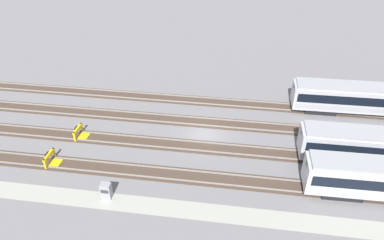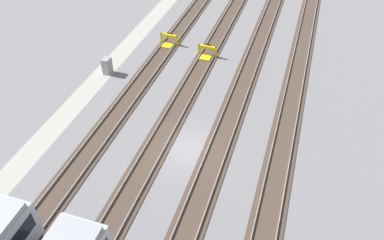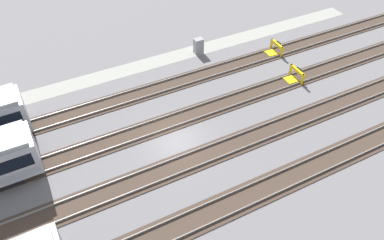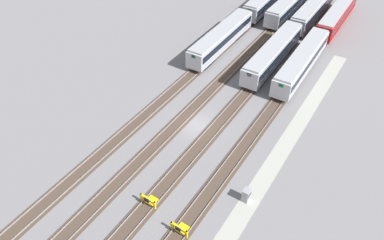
{
  "view_description": "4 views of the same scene",
  "coord_description": "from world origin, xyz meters",
  "views": [
    {
      "loc": [
        3.4,
        -33.0,
        24.7
      ],
      "look_at": [
        -1.33,
        0.0,
        1.8
      ],
      "focal_mm": 35.0,
      "sensor_mm": 36.0,
      "label": 1
    },
    {
      "loc": [
        19.09,
        6.65,
        20.31
      ],
      "look_at": [
        -1.33,
        0.0,
        1.8
      ],
      "focal_mm": 35.0,
      "sensor_mm": 36.0,
      "label": 2
    },
    {
      "loc": [
        8.22,
        18.69,
        21.35
      ],
      "look_at": [
        -1.33,
        0.0,
        1.8
      ],
      "focal_mm": 35.0,
      "sensor_mm": 36.0,
      "label": 3
    },
    {
      "loc": [
        -31.25,
        -18.91,
        32.18
      ],
      "look_at": [
        -1.33,
        0.0,
        1.8
      ],
      "focal_mm": 35.0,
      "sensor_mm": 36.0,
      "label": 4
    }
  ],
  "objects": [
    {
      "name": "ground_plane",
      "position": [
        0.0,
        0.0,
        0.0
      ],
      "size": [
        400.0,
        400.0,
        0.0
      ],
      "primitive_type": "plane",
      "color": "slate"
    },
    {
      "name": "service_walkway",
      "position": [
        0.0,
        -11.06,
        0.0
      ],
      "size": [
        54.0,
        2.0,
        0.01
      ],
      "primitive_type": "cube",
      "color": "#9E9E93",
      "rests_on": "ground"
    },
    {
      "name": "rail_track_nearest",
      "position": [
        0.0,
        -6.91,
        0.04
      ],
      "size": [
        90.0,
        2.23,
        0.21
      ],
      "color": "#47382D",
      "rests_on": "ground"
    },
    {
      "name": "rail_track_near_inner",
      "position": [
        0.0,
        -2.3,
        0.04
      ],
      "size": [
        90.0,
        2.24,
        0.21
      ],
      "color": "#47382D",
      "rests_on": "ground"
    },
    {
      "name": "rail_track_middle",
      "position": [
        0.0,
        2.3,
        0.04
      ],
      "size": [
        90.0,
        2.24,
        0.21
      ],
      "color": "#47382D",
      "rests_on": "ground"
    },
    {
      "name": "rail_track_far_inner",
      "position": [
        0.0,
        6.91,
        0.04
      ],
      "size": [
        90.0,
        2.23,
        0.21
      ],
      "color": "#47382D",
      "rests_on": "ground"
    },
    {
      "name": "bumper_stop_nearest_track",
      "position": [
        -14.37,
        -6.92,
        0.51
      ],
      "size": [
        1.37,
        2.01,
        1.22
      ],
      "color": "gold",
      "rests_on": "ground"
    },
    {
      "name": "bumper_stop_near_inner_track",
      "position": [
        -13.28,
        -2.31,
        0.51
      ],
      "size": [
        1.37,
        2.01,
        1.22
      ],
      "color": "gold",
      "rests_on": "ground"
    },
    {
      "name": "electrical_cabinet",
      "position": [
        -7.49,
        -10.61,
        0.8
      ],
      "size": [
        0.9,
        0.73,
        1.6
      ],
      "color": "gray",
      "rests_on": "ground"
    }
  ]
}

